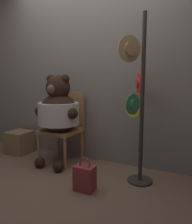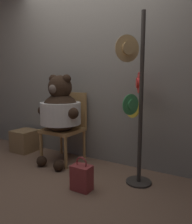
# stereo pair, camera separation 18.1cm
# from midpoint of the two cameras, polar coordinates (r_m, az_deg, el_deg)

# --- Properties ---
(ground_plane) EXTENTS (14.00, 14.00, 0.00)m
(ground_plane) POSITION_cam_midpoint_polar(r_m,az_deg,el_deg) (2.69, -6.19, -16.42)
(ground_plane) COLOR brown
(wall_back) EXTENTS (8.00, 0.10, 2.62)m
(wall_back) POSITION_cam_midpoint_polar(r_m,az_deg,el_deg) (3.07, 1.82, 11.78)
(wall_back) COLOR gray
(wall_back) RESTS_ON ground_plane
(chair) EXTENTS (0.48, 0.48, 0.95)m
(chair) POSITION_cam_midpoint_polar(r_m,az_deg,el_deg) (3.10, -6.07, -3.11)
(chair) COLOR #B2844C
(chair) RESTS_ON ground_plane
(teddy_bear) EXTENTS (0.65, 0.57, 1.20)m
(teddy_bear) POSITION_cam_midpoint_polar(r_m,az_deg,el_deg) (2.92, -7.57, 0.36)
(teddy_bear) COLOR black
(teddy_bear) RESTS_ON ground_plane
(hat_display_rack) EXTENTS (0.37, 0.52, 1.81)m
(hat_display_rack) POSITION_cam_midpoint_polar(r_m,az_deg,el_deg) (2.36, 12.54, 2.26)
(hat_display_rack) COLOR #332D28
(hat_display_rack) RESTS_ON ground_plane
(handbag_on_ground) EXTENTS (0.21, 0.14, 0.35)m
(handbag_on_ground) POSITION_cam_midpoint_polar(r_m,az_deg,el_deg) (2.34, -1.47, -16.70)
(handbag_on_ground) COLOR maroon
(handbag_on_ground) RESTS_ON ground_plane
(wooden_crate) EXTENTS (0.34, 0.34, 0.34)m
(wooden_crate) POSITION_cam_midpoint_polar(r_m,az_deg,el_deg) (3.66, -16.75, -7.17)
(wooden_crate) COLOR #937047
(wooden_crate) RESTS_ON ground_plane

